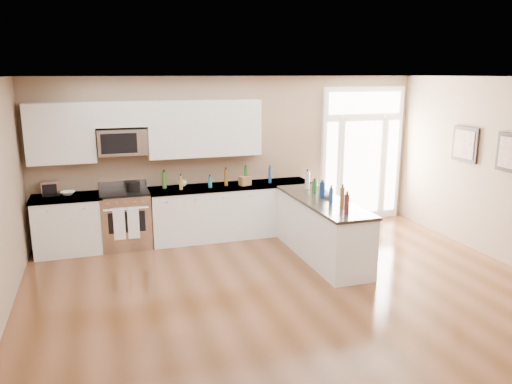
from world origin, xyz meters
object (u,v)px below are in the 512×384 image
kitchen_range (126,219)px  stockpot (133,186)px  toaster_oven (50,188)px  peninsula_cabinet (322,231)px

kitchen_range → stockpot: stockpot is taller
stockpot → toaster_oven: (-1.28, 0.14, 0.02)m
stockpot → toaster_oven: bearing=173.9°
kitchen_range → peninsula_cabinet: bearing=-26.5°
peninsula_cabinet → kitchen_range: (-2.90, 1.45, 0.04)m
kitchen_range → stockpot: bearing=-0.1°
toaster_oven → peninsula_cabinet: bearing=-27.8°
kitchen_range → toaster_oven: 1.28m
kitchen_range → toaster_oven: bearing=173.1°
peninsula_cabinet → stockpot: size_ratio=10.08×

